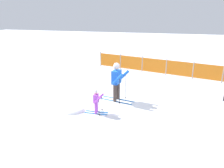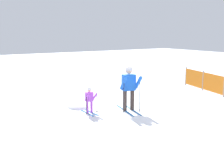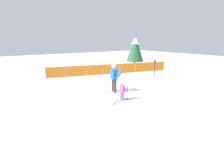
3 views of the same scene
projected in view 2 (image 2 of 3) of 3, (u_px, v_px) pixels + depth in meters
ground_plane at (131, 112)px, 10.67m from camera, size 60.00×60.00×0.00m
skier_adult at (129, 84)px, 10.65m from camera, size 1.68×0.82×1.74m
skier_child at (90, 98)px, 10.38m from camera, size 0.94×0.50×1.00m
snow_mound at (77, 107)px, 11.30m from camera, size 0.97×0.82×0.39m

